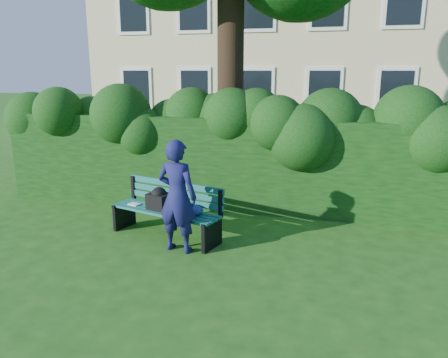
# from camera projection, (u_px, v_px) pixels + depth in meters

# --- Properties ---
(ground) EXTENTS (80.00, 80.00, 0.00)m
(ground) POSITION_uv_depth(u_px,v_px,m) (214.00, 247.00, 6.81)
(ground) COLOR #1D4C14
(ground) RESTS_ON ground
(hedge) EXTENTS (10.00, 1.00, 1.80)m
(hedge) POSITION_uv_depth(u_px,v_px,m) (244.00, 163.00, 8.66)
(hedge) COLOR black
(hedge) RESTS_ON ground
(park_bench) EXTENTS (1.99, 1.08, 0.89)m
(park_bench) POSITION_uv_depth(u_px,v_px,m) (170.00, 208.00, 7.10)
(park_bench) COLOR #0F4E3E
(park_bench) RESTS_ON ground
(man_reading) EXTENTS (0.68, 0.51, 1.72)m
(man_reading) POSITION_uv_depth(u_px,v_px,m) (177.00, 196.00, 6.49)
(man_reading) COLOR #16174E
(man_reading) RESTS_ON ground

